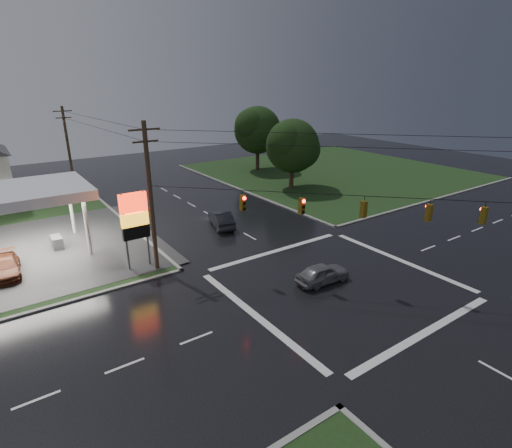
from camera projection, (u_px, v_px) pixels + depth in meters
ground at (337, 284)px, 28.14m from camera, size 120.00×120.00×0.00m
grass_ne at (334, 172)px, 62.14m from camera, size 36.00×36.00×0.08m
pylon_sign at (135, 218)px, 29.23m from camera, size 2.00×0.35×6.00m
utility_pole_nw at (151, 196)px, 28.41m from camera, size 2.20×0.32×11.00m
utility_pole_n at (68, 147)px, 50.48m from camera, size 2.20×0.32×10.50m
traffic_signals at (344, 195)px, 25.92m from camera, size 26.87×26.87×1.47m
tree_ne_near at (293, 146)px, 50.80m from camera, size 7.99×6.80×8.98m
tree_ne_far at (258, 130)px, 61.46m from camera, size 8.46×7.20×9.80m
car_north at (221, 219)px, 38.83m from camera, size 2.91×5.03×1.57m
car_crossing at (323, 273)px, 28.16m from camera, size 4.14×1.84×1.38m
car_pump at (6, 267)px, 29.11m from camera, size 2.20×4.78×1.35m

